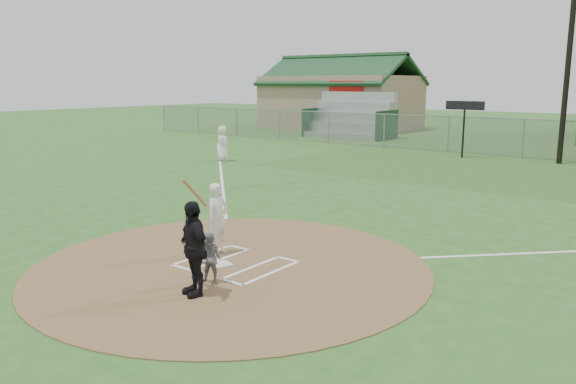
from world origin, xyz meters
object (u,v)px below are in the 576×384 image
Objects in this scene: ondeck_player at (222,143)px; batter_at_plate at (218,218)px; catcher at (211,259)px; home_plate at (222,264)px; umpire at (193,248)px.

batter_at_plate is at bearing 159.77° from ondeck_player.
ondeck_player reaches higher than catcher.
home_plate is 1.91m from umpire.
home_plate is 0.23× the size of umpire.
ondeck_player is 15.69m from batter_at_plate.
home_plate is 0.22× the size of batter_at_plate.
umpire is at bearing -94.75° from catcher.
catcher reaches higher than home_plate.
catcher is 0.72m from umpire.
umpire is (0.78, -1.51, 0.86)m from home_plate.
umpire is 18.17m from ondeck_player.
ondeck_player is at bearing 112.62° from catcher.
batter_at_plate is (10.80, -11.38, -0.04)m from ondeck_player.
ondeck_player is (-11.44, 11.93, 0.84)m from home_plate.
batter_at_plate is at bearing 138.84° from home_plate.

